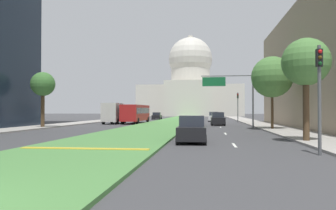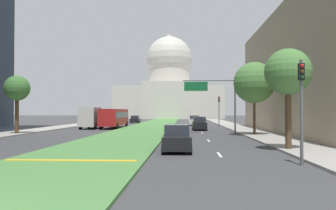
# 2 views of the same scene
# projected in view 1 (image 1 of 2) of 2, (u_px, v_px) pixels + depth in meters

# --- Properties ---
(ground_plane) EXTENTS (260.00, 260.00, 0.00)m
(ground_plane) POSITION_uv_depth(u_px,v_px,m) (175.00, 121.00, 64.20)
(ground_plane) COLOR #3D3D3F
(grass_median) EXTENTS (7.49, 105.00, 0.14)m
(grass_median) POSITION_uv_depth(u_px,v_px,m) (172.00, 122.00, 58.41)
(grass_median) COLOR #4C8442
(grass_median) RESTS_ON ground_plane
(median_curb_nose) EXTENTS (6.74, 0.50, 0.04)m
(median_curb_nose) POSITION_uv_depth(u_px,v_px,m) (85.00, 148.00, 16.69)
(median_curb_nose) COLOR gold
(median_curb_nose) RESTS_ON grass_median
(lane_dashes_right) EXTENTS (0.16, 34.73, 0.01)m
(lane_dashes_right) POSITION_uv_depth(u_px,v_px,m) (221.00, 128.00, 38.66)
(lane_dashes_right) COLOR silver
(lane_dashes_right) RESTS_ON ground_plane
(sidewalk_left) EXTENTS (4.00, 105.00, 0.15)m
(sidewalk_left) POSITION_uv_depth(u_px,v_px,m) (85.00, 122.00, 54.29)
(sidewalk_left) COLOR #9E9991
(sidewalk_left) RESTS_ON ground_plane
(sidewalk_right) EXTENTS (4.00, 105.00, 0.15)m
(sidewalk_right) POSITION_uv_depth(u_px,v_px,m) (257.00, 123.00, 50.94)
(sidewalk_right) COLOR #9E9991
(sidewalk_right) RESTS_ON ground_plane
(capitol_building) EXTENTS (37.80, 23.00, 30.13)m
(capitol_building) POSITION_uv_depth(u_px,v_px,m) (190.00, 86.00, 121.65)
(capitol_building) COLOR beige
(capitol_building) RESTS_ON ground_plane
(traffic_light_near_right) EXTENTS (0.28, 0.35, 5.20)m
(traffic_light_near_right) POSITION_uv_depth(u_px,v_px,m) (319.00, 85.00, 15.37)
(traffic_light_near_right) COLOR #515456
(traffic_light_near_right) RESTS_ON ground_plane
(traffic_light_far_right) EXTENTS (0.28, 0.35, 5.20)m
(traffic_light_far_right) POSITION_uv_depth(u_px,v_px,m) (238.00, 103.00, 56.35)
(traffic_light_far_right) COLOR #515456
(traffic_light_far_right) RESTS_ON ground_plane
(overhead_guide_sign) EXTENTS (6.30, 0.20, 6.50)m
(overhead_guide_sign) POSITION_uv_depth(u_px,v_px,m) (233.00, 89.00, 39.40)
(overhead_guide_sign) COLOR #515456
(overhead_guide_sign) RESTS_ON ground_plane
(street_tree_right_near) EXTENTS (3.11, 3.11, 6.85)m
(street_tree_right_near) POSITION_uv_depth(u_px,v_px,m) (306.00, 63.00, 21.33)
(street_tree_right_near) COLOR #4C3823
(street_tree_right_near) RESTS_ON ground_plane
(street_tree_left_mid) EXTENTS (2.85, 2.85, 6.66)m
(street_tree_left_mid) POSITION_uv_depth(u_px,v_px,m) (43.00, 85.00, 38.68)
(street_tree_left_mid) COLOR #4C3823
(street_tree_left_mid) RESTS_ON ground_plane
(street_tree_right_mid) EXTENTS (4.42, 4.42, 7.91)m
(street_tree_right_mid) POSITION_uv_depth(u_px,v_px,m) (272.00, 77.00, 35.04)
(street_tree_right_mid) COLOR #4C3823
(street_tree_right_mid) RESTS_ON ground_plane
(sedan_lead_stopped) EXTENTS (1.97, 4.55, 1.76)m
(sedan_lead_stopped) POSITION_uv_depth(u_px,v_px,m) (192.00, 130.00, 21.68)
(sedan_lead_stopped) COLOR black
(sedan_lead_stopped) RESTS_ON ground_plane
(sedan_midblock) EXTENTS (1.99, 4.55, 1.85)m
(sedan_midblock) POSITION_uv_depth(u_px,v_px,m) (218.00, 119.00, 46.14)
(sedan_midblock) COLOR black
(sedan_midblock) RESTS_ON ground_plane
(sedan_distant) EXTENTS (2.19, 4.45, 1.81)m
(sedan_distant) POSITION_uv_depth(u_px,v_px,m) (214.00, 117.00, 61.69)
(sedan_distant) COLOR silver
(sedan_distant) RESTS_ON ground_plane
(sedan_far_horizon) EXTENTS (2.05, 4.49, 1.63)m
(sedan_far_horizon) POSITION_uv_depth(u_px,v_px,m) (157.00, 116.00, 74.60)
(sedan_far_horizon) COLOR black
(sedan_far_horizon) RESTS_ON ground_plane
(box_truck_delivery) EXTENTS (2.40, 6.40, 3.20)m
(box_truck_delivery) POSITION_uv_depth(u_px,v_px,m) (114.00, 113.00, 50.68)
(box_truck_delivery) COLOR #BCBCC1
(box_truck_delivery) RESTS_ON ground_plane
(city_bus) EXTENTS (2.62, 11.00, 2.95)m
(city_bus) POSITION_uv_depth(u_px,v_px,m) (136.00, 112.00, 52.71)
(city_bus) COLOR #B21E1E
(city_bus) RESTS_ON ground_plane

